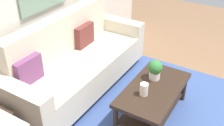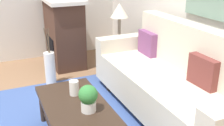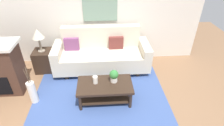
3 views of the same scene
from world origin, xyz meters
name	(u,v)px [view 1 (image 1 of 3)]	position (x,y,z in m)	size (l,w,h in m)	color
area_rug	(143,116)	(0.00, 0.50, 0.01)	(2.81, 2.13, 0.01)	#3D5693
couch	(77,63)	(0.07, 1.59, 0.43)	(2.34, 0.84, 1.08)	beige
throw_pillow_plum	(28,70)	(-0.67, 1.72, 0.68)	(0.36, 0.12, 0.32)	#7A4270
throw_pillow_maroon	(84,35)	(0.43, 1.72, 0.68)	(0.36, 0.12, 0.32)	brown
coffee_table	(153,95)	(0.10, 0.43, 0.31)	(1.10, 0.60, 0.43)	#332319
tabletop_vase	(144,89)	(-0.09, 0.48, 0.51)	(0.10, 0.10, 0.16)	white
potted_plant_tabletop	(155,69)	(0.29, 0.51, 0.57)	(0.18, 0.18, 0.26)	white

